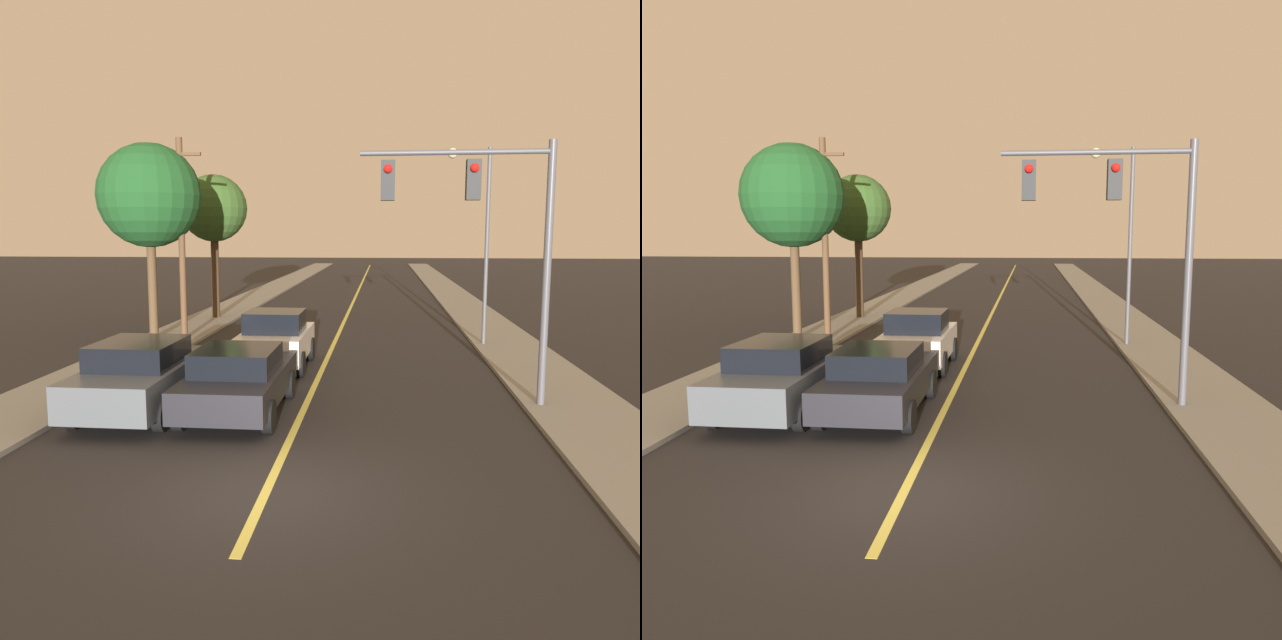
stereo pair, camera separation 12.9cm
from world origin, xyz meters
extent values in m
plane|color=black|center=(0.00, 0.00, 0.00)|extent=(200.00, 200.00, 0.00)
cube|color=black|center=(0.00, 36.00, 0.01)|extent=(10.18, 80.00, 0.01)
cube|color=#D1C14C|center=(0.00, 36.00, 0.01)|extent=(0.16, 76.00, 0.00)
cube|color=gray|center=(-6.34, 36.00, 0.06)|extent=(2.50, 80.00, 0.12)
cube|color=gray|center=(6.34, 36.00, 0.06)|extent=(2.50, 80.00, 0.12)
cube|color=black|center=(-1.42, 4.39, 0.68)|extent=(1.97, 4.55, 0.66)
cube|color=black|center=(-1.42, 4.21, 1.27)|extent=(1.73, 2.05, 0.52)
cylinder|color=black|center=(-2.36, 5.80, 0.35)|extent=(0.22, 0.70, 0.70)
cylinder|color=black|center=(-0.49, 5.80, 0.35)|extent=(0.22, 0.70, 0.70)
cylinder|color=black|center=(-2.36, 2.98, 0.35)|extent=(0.22, 0.70, 0.70)
cylinder|color=black|center=(-0.49, 2.98, 0.35)|extent=(0.22, 0.70, 0.70)
cube|color=white|center=(-1.42, 9.32, 0.76)|extent=(1.91, 3.91, 0.77)
cube|color=black|center=(-1.42, 9.16, 1.45)|extent=(1.68, 1.76, 0.62)
cylinder|color=black|center=(-2.33, 10.53, 0.37)|extent=(0.22, 0.74, 0.74)
cylinder|color=black|center=(-0.52, 10.53, 0.37)|extent=(0.22, 0.74, 0.74)
cylinder|color=black|center=(-2.33, 8.11, 0.37)|extent=(0.22, 0.74, 0.74)
cylinder|color=black|center=(-0.52, 8.11, 0.37)|extent=(0.22, 0.74, 0.74)
cube|color=#474C51|center=(-3.66, 4.35, 0.73)|extent=(1.99, 4.77, 0.78)
cube|color=black|center=(-3.66, 4.16, 1.39)|extent=(1.75, 2.15, 0.55)
cylinder|color=black|center=(-4.61, 5.83, 0.33)|extent=(0.22, 0.67, 0.67)
cylinder|color=black|center=(-2.72, 5.83, 0.33)|extent=(0.22, 0.67, 0.67)
cylinder|color=black|center=(-4.61, 2.87, 0.33)|extent=(0.22, 0.67, 0.67)
cylinder|color=black|center=(-2.72, 2.87, 0.33)|extent=(0.22, 0.67, 0.67)
cylinder|color=#47474C|center=(5.49, 5.41, 3.12)|extent=(0.18, 0.18, 6.00)
cylinder|color=#47474C|center=(3.36, 5.41, 5.87)|extent=(4.25, 0.12, 0.12)
cube|color=black|center=(3.79, 5.41, 5.26)|extent=(0.32, 0.28, 0.90)
sphere|color=red|center=(3.79, 5.23, 5.51)|extent=(0.20, 0.20, 0.20)
cube|color=black|center=(1.87, 5.41, 5.26)|extent=(0.32, 0.28, 0.90)
sphere|color=red|center=(1.87, 5.23, 5.51)|extent=(0.20, 0.20, 0.20)
cylinder|color=#47474C|center=(5.44, 13.59, 3.59)|extent=(0.14, 0.14, 6.94)
cylinder|color=#47474C|center=(4.80, 13.59, 6.91)|extent=(1.28, 0.09, 0.09)
sphere|color=beige|center=(4.16, 13.59, 6.86)|extent=(0.36, 0.36, 0.36)
cylinder|color=#513823|center=(-5.69, 13.54, 3.83)|extent=(0.24, 0.24, 7.43)
cube|color=#513823|center=(-5.69, 13.54, 6.95)|extent=(1.60, 0.12, 0.12)
cylinder|color=#4C3823|center=(-6.86, 13.50, 2.12)|extent=(0.34, 0.34, 4.01)
sphere|color=#19471E|center=(-6.86, 13.50, 5.47)|extent=(3.82, 3.82, 3.82)
cylinder|color=#3D2B1C|center=(-6.16, 19.78, 2.14)|extent=(0.37, 0.37, 4.05)
sphere|color=#2D4C1E|center=(-6.16, 19.78, 5.26)|extent=(3.12, 3.12, 3.12)
camera|label=1|loc=(1.81, -9.17, 4.04)|focal=35.00mm
camera|label=2|loc=(1.93, -9.16, 4.04)|focal=35.00mm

